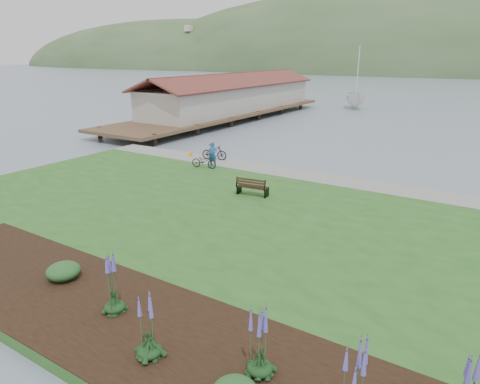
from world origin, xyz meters
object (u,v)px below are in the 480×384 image
Objects in this scene: park_bench at (252,186)px; sailboat at (355,109)px; person at (213,152)px; bicycle_a at (204,161)px.

park_bench is 44.13m from sailboat.
person is at bearing -112.63° from sailboat.
sailboat reaches higher than bicycle_a.
park_bench is at bearing -130.18° from bicycle_a.
sailboat is at bearing -5.95° from bicycle_a.
bicycle_a is 0.06× the size of sailboat.
park_bench is 6.63m from person.
sailboat is (-2.83, 40.00, -0.86)m from bicycle_a.
bicycle_a is (-5.67, 3.30, -0.05)m from park_bench.
bicycle_a is (-0.31, -0.57, -0.51)m from person.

